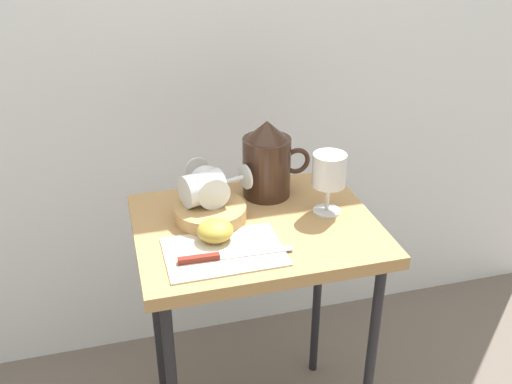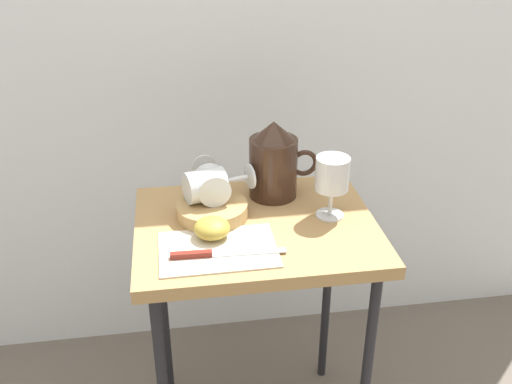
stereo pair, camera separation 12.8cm
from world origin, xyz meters
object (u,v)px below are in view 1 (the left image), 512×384
object	(u,v)px
basket_tray	(211,213)
wine_glass_tipped_near	(204,187)
pitcher	(267,165)
wine_glass_tipped_far	(209,186)
knife	(219,257)
table	(256,250)
apple_half_left	(215,231)
wine_glass_upright	(329,173)

from	to	relation	value
basket_tray	wine_glass_tipped_near	size ratio (longest dim) A/B	0.98
pitcher	wine_glass_tipped_near	xyz separation A→B (m)	(-0.17, -0.06, -0.01)
wine_glass_tipped_far	knife	size ratio (longest dim) A/B	0.62
wine_glass_tipped_near	wine_glass_tipped_far	size ratio (longest dim) A/B	1.12
wine_glass_tipped_near	wine_glass_tipped_far	distance (m)	0.01
basket_tray	knife	distance (m)	0.16
basket_tray	knife	size ratio (longest dim) A/B	0.68
table	knife	bearing A→B (deg)	-132.58
basket_tray	pitcher	size ratio (longest dim) A/B	0.84
knife	table	bearing A→B (deg)	47.42
wine_glass_tipped_near	wine_glass_tipped_far	bearing A→B (deg)	13.52
wine_glass_tipped_far	wine_glass_tipped_near	bearing A→B (deg)	-166.48
apple_half_left	basket_tray	bearing A→B (deg)	85.06
pitcher	wine_glass_upright	world-z (taller)	pitcher
wine_glass_tipped_near	wine_glass_tipped_far	world-z (taller)	same
table	wine_glass_upright	xyz separation A→B (m)	(0.17, 0.01, 0.17)
wine_glass_tipped_near	knife	distance (m)	0.20
pitcher	apple_half_left	size ratio (longest dim) A/B	2.47
wine_glass_upright	wine_glass_tipped_far	distance (m)	0.27
wine_glass_upright	wine_glass_tipped_near	xyz separation A→B (m)	(-0.28, 0.06, -0.03)
wine_glass_upright	wine_glass_tipped_near	size ratio (longest dim) A/B	0.88
wine_glass_tipped_far	apple_half_left	distance (m)	0.13
wine_glass_upright	wine_glass_tipped_near	world-z (taller)	wine_glass_upright
basket_tray	wine_glass_upright	distance (m)	0.28
wine_glass_tipped_near	knife	bearing A→B (deg)	-92.47
apple_half_left	wine_glass_tipped_near	bearing A→B (deg)	90.16
pitcher	wine_glass_tipped_far	size ratio (longest dim) A/B	1.29
table	wine_glass_tipped_far	distance (m)	0.18
basket_tray	wine_glass_upright	world-z (taller)	wine_glass_upright
basket_tray	wine_glass_tipped_far	size ratio (longest dim) A/B	1.09
pitcher	wine_glass_upright	bearing A→B (deg)	-47.63
knife	apple_half_left	bearing A→B (deg)	83.51
wine_glass_upright	knife	size ratio (longest dim) A/B	0.61
table	pitcher	world-z (taller)	pitcher
table	apple_half_left	xyz separation A→B (m)	(-0.10, -0.05, 0.10)
knife	wine_glass_tipped_far	bearing A→B (deg)	84.39
pitcher	apple_half_left	bearing A→B (deg)	-133.07
wine_glass_tipped_far	apple_half_left	world-z (taller)	wine_glass_tipped_far
knife	wine_glass_upright	bearing A→B (deg)	24.48
table	apple_half_left	bearing A→B (deg)	-155.22
table	wine_glass_tipped_far	size ratio (longest dim) A/B	4.45
apple_half_left	knife	distance (m)	0.08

